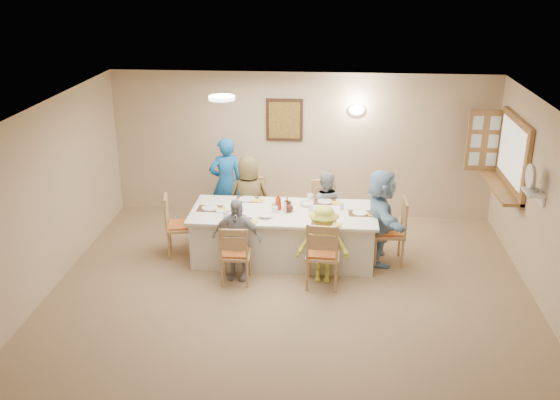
# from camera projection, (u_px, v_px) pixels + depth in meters

# --- Properties ---
(ground) EXTENTS (7.00, 7.00, 0.00)m
(ground) POSITION_uv_depth(u_px,v_px,m) (286.00, 318.00, 7.85)
(ground) COLOR #9A8161
(room_walls) EXTENTS (7.00, 7.00, 7.00)m
(room_walls) POSITION_uv_depth(u_px,v_px,m) (287.00, 206.00, 7.30)
(room_walls) COLOR tan
(room_walls) RESTS_ON ground
(wall_picture) EXTENTS (0.62, 0.05, 0.72)m
(wall_picture) POSITION_uv_depth(u_px,v_px,m) (284.00, 120.00, 10.48)
(wall_picture) COLOR black
(wall_picture) RESTS_ON room_walls
(wall_sconce) EXTENTS (0.26, 0.09, 0.18)m
(wall_sconce) POSITION_uv_depth(u_px,v_px,m) (357.00, 110.00, 10.29)
(wall_sconce) COLOR white
(wall_sconce) RESTS_ON room_walls
(ceiling_light) EXTENTS (0.36, 0.36, 0.05)m
(ceiling_light) POSITION_uv_depth(u_px,v_px,m) (222.00, 98.00, 8.43)
(ceiling_light) COLOR white
(ceiling_light) RESTS_ON room_walls
(serving_hatch) EXTENTS (0.06, 1.50, 1.15)m
(serving_hatch) POSITION_uv_depth(u_px,v_px,m) (513.00, 155.00, 9.29)
(serving_hatch) COLOR olive
(serving_hatch) RESTS_ON room_walls
(hatch_sill) EXTENTS (0.30, 1.50, 0.05)m
(hatch_sill) POSITION_uv_depth(u_px,v_px,m) (501.00, 188.00, 9.49)
(hatch_sill) COLOR olive
(hatch_sill) RESTS_ON room_walls
(shutter_door) EXTENTS (0.55, 0.04, 1.00)m
(shutter_door) POSITION_uv_depth(u_px,v_px,m) (484.00, 141.00, 10.02)
(shutter_door) COLOR olive
(shutter_door) RESTS_ON room_walls
(fan_shelf) EXTENTS (0.22, 0.36, 0.03)m
(fan_shelf) POSITION_uv_depth(u_px,v_px,m) (533.00, 192.00, 8.08)
(fan_shelf) COLOR white
(fan_shelf) RESTS_ON room_walls
(desk_fan) EXTENTS (0.30, 0.30, 0.28)m
(desk_fan) POSITION_uv_depth(u_px,v_px,m) (533.00, 181.00, 8.02)
(desk_fan) COLOR #A5A5A8
(desk_fan) RESTS_ON fan_shelf
(dining_table) EXTENTS (2.73, 1.15, 0.76)m
(dining_table) POSITION_uv_depth(u_px,v_px,m) (284.00, 235.00, 9.31)
(dining_table) COLOR silver
(dining_table) RESTS_ON ground
(chair_back_left) EXTENTS (0.54, 0.54, 0.95)m
(chair_back_left) POSITION_uv_depth(u_px,v_px,m) (250.00, 208.00, 10.07)
(chair_back_left) COLOR tan
(chair_back_left) RESTS_ON ground
(chair_back_right) EXTENTS (0.52, 0.52, 0.93)m
(chair_back_right) POSITION_uv_depth(u_px,v_px,m) (325.00, 211.00, 9.97)
(chair_back_right) COLOR tan
(chair_back_right) RESTS_ON ground
(chair_front_left) EXTENTS (0.44, 0.44, 0.88)m
(chair_front_left) POSITION_uv_depth(u_px,v_px,m) (236.00, 253.00, 8.59)
(chair_front_left) COLOR tan
(chair_front_left) RESTS_ON ground
(chair_front_right) EXTENTS (0.50, 0.50, 0.99)m
(chair_front_right) POSITION_uv_depth(u_px,v_px,m) (323.00, 253.00, 8.48)
(chair_front_right) COLOR tan
(chair_front_right) RESTS_ON ground
(chair_left_end) EXTENTS (0.55, 0.55, 0.96)m
(chair_left_end) POSITION_uv_depth(u_px,v_px,m) (181.00, 225.00, 9.39)
(chair_left_end) COLOR tan
(chair_left_end) RESTS_ON ground
(chair_right_end) EXTENTS (0.49, 0.49, 0.99)m
(chair_right_end) POSITION_uv_depth(u_px,v_px,m) (389.00, 231.00, 9.14)
(chair_right_end) COLOR tan
(chair_right_end) RESTS_ON ground
(diner_back_left) EXTENTS (0.79, 0.63, 1.37)m
(diner_back_left) POSITION_uv_depth(u_px,v_px,m) (249.00, 198.00, 9.88)
(diner_back_left) COLOR brown
(diner_back_left) RESTS_ON ground
(diner_back_right) EXTENTS (0.67, 0.58, 1.16)m
(diner_back_right) POSITION_uv_depth(u_px,v_px,m) (325.00, 207.00, 9.82)
(diner_back_right) COLOR gray
(diner_back_right) RESTS_ON ground
(diner_front_left) EXTENTS (0.77, 0.45, 1.20)m
(diner_front_left) POSITION_uv_depth(u_px,v_px,m) (237.00, 239.00, 8.64)
(diner_front_left) COLOR #A1A0A8
(diner_front_left) RESTS_ON ground
(diner_front_right) EXTENTS (0.76, 0.47, 1.13)m
(diner_front_right) POSITION_uv_depth(u_px,v_px,m) (323.00, 244.00, 8.56)
(diner_front_right) COLOR #D4D941
(diner_front_right) RESTS_ON ground
(diner_right_end) EXTENTS (1.46, 0.81, 1.44)m
(diner_right_end) POSITION_uv_depth(u_px,v_px,m) (381.00, 217.00, 9.07)
(diner_right_end) COLOR #87B0D3
(diner_right_end) RESTS_ON ground
(caregiver) EXTENTS (0.84, 0.79, 1.54)m
(caregiver) POSITION_uv_depth(u_px,v_px,m) (226.00, 183.00, 10.32)
(caregiver) COLOR #1762B2
(caregiver) RESTS_ON ground
(placemat_fl) EXTENTS (0.34, 0.25, 0.01)m
(placemat_fl) POSITION_uv_depth(u_px,v_px,m) (239.00, 221.00, 8.83)
(placemat_fl) COLOR #472B19
(placemat_fl) RESTS_ON dining_table
(plate_fl) EXTENTS (0.23, 0.23, 0.01)m
(plate_fl) POSITION_uv_depth(u_px,v_px,m) (239.00, 220.00, 8.82)
(plate_fl) COLOR white
(plate_fl) RESTS_ON dining_table
(napkin_fl) EXTENTS (0.15, 0.15, 0.01)m
(napkin_fl) POSITION_uv_depth(u_px,v_px,m) (251.00, 222.00, 8.76)
(napkin_fl) COLOR gold
(napkin_fl) RESTS_ON dining_table
(placemat_fr) EXTENTS (0.35, 0.26, 0.01)m
(placemat_fr) POSITION_uv_depth(u_px,v_px,m) (324.00, 223.00, 8.73)
(placemat_fr) COLOR #472B19
(placemat_fr) RESTS_ON dining_table
(plate_fr) EXTENTS (0.23, 0.23, 0.01)m
(plate_fr) POSITION_uv_depth(u_px,v_px,m) (324.00, 223.00, 8.73)
(plate_fr) COLOR white
(plate_fr) RESTS_ON dining_table
(napkin_fr) EXTENTS (0.13, 0.13, 0.01)m
(napkin_fr) POSITION_uv_depth(u_px,v_px,m) (337.00, 225.00, 8.67)
(napkin_fr) COLOR gold
(napkin_fr) RESTS_ON dining_table
(placemat_bl) EXTENTS (0.35, 0.26, 0.01)m
(placemat_bl) POSITION_uv_depth(u_px,v_px,m) (247.00, 199.00, 9.61)
(placemat_bl) COLOR #472B19
(placemat_bl) RESTS_ON dining_table
(plate_bl) EXTENTS (0.26, 0.26, 0.02)m
(plate_bl) POSITION_uv_depth(u_px,v_px,m) (247.00, 199.00, 9.61)
(plate_bl) COLOR white
(plate_bl) RESTS_ON dining_table
(napkin_bl) EXTENTS (0.15, 0.15, 0.01)m
(napkin_bl) POSITION_uv_depth(u_px,v_px,m) (258.00, 201.00, 9.55)
(napkin_bl) COLOR gold
(napkin_bl) RESTS_ON dining_table
(placemat_br) EXTENTS (0.35, 0.26, 0.01)m
(placemat_br) POSITION_uv_depth(u_px,v_px,m) (325.00, 202.00, 9.51)
(placemat_br) COLOR #472B19
(placemat_br) RESTS_ON dining_table
(plate_br) EXTENTS (0.23, 0.23, 0.01)m
(plate_br) POSITION_uv_depth(u_px,v_px,m) (325.00, 201.00, 9.51)
(plate_br) COLOR white
(plate_br) RESTS_ON dining_table
(napkin_br) EXTENTS (0.14, 0.14, 0.01)m
(napkin_br) POSITION_uv_depth(u_px,v_px,m) (337.00, 203.00, 9.45)
(napkin_br) COLOR gold
(napkin_br) RESTS_ON dining_table
(placemat_le) EXTENTS (0.37, 0.27, 0.01)m
(placemat_le) POSITION_uv_depth(u_px,v_px,m) (210.00, 209.00, 9.26)
(placemat_le) COLOR #472B19
(placemat_le) RESTS_ON dining_table
(plate_le) EXTENTS (0.24, 0.24, 0.01)m
(plate_le) POSITION_uv_depth(u_px,v_px,m) (210.00, 208.00, 9.25)
(plate_le) COLOR white
(plate_le) RESTS_ON dining_table
(napkin_le) EXTENTS (0.13, 0.13, 0.01)m
(napkin_le) POSITION_uv_depth(u_px,v_px,m) (221.00, 210.00, 9.19)
(napkin_le) COLOR gold
(napkin_le) RESTS_ON dining_table
(placemat_re) EXTENTS (0.34, 0.25, 0.01)m
(placemat_re) POSITION_uv_depth(u_px,v_px,m) (360.00, 213.00, 9.08)
(placemat_re) COLOR #472B19
(placemat_re) RESTS_ON dining_table
(plate_re) EXTENTS (0.23, 0.23, 0.01)m
(plate_re) POSITION_uv_depth(u_px,v_px,m) (360.00, 213.00, 9.08)
(plate_re) COLOR white
(plate_re) RESTS_ON dining_table
(napkin_re) EXTENTS (0.13, 0.13, 0.01)m
(napkin_re) POSITION_uv_depth(u_px,v_px,m) (373.00, 215.00, 9.02)
(napkin_re) COLOR gold
(napkin_re) RESTS_ON dining_table
(teacup_a) EXTENTS (0.17, 0.17, 0.09)m
(teacup_a) POSITION_uv_depth(u_px,v_px,m) (227.00, 215.00, 8.93)
(teacup_a) COLOR white
(teacup_a) RESTS_ON dining_table
(teacup_b) EXTENTS (0.11, 0.11, 0.09)m
(teacup_b) POSITION_uv_depth(u_px,v_px,m) (310.00, 197.00, 9.59)
(teacup_b) COLOR white
(teacup_b) RESTS_ON dining_table
(bowl_a) EXTENTS (0.22, 0.22, 0.05)m
(bowl_a) POSITION_uv_depth(u_px,v_px,m) (265.00, 216.00, 8.94)
(bowl_a) COLOR white
(bowl_a) RESTS_ON dining_table
(bowl_b) EXTENTS (0.23, 0.23, 0.06)m
(bowl_b) POSITION_uv_depth(u_px,v_px,m) (306.00, 204.00, 9.36)
(bowl_b) COLOR white
(bowl_b) RESTS_ON dining_table
(condiment_ketchup) EXTENTS (0.13, 0.13, 0.25)m
(condiment_ketchup) POSITION_uv_depth(u_px,v_px,m) (278.00, 202.00, 9.19)
(condiment_ketchup) COLOR #A02A0D
(condiment_ketchup) RESTS_ON dining_table
(condiment_brown) EXTENTS (0.15, 0.15, 0.20)m
(condiment_brown) POSITION_uv_depth(u_px,v_px,m) (287.00, 204.00, 9.17)
(condiment_brown) COLOR #3E1B10
(condiment_brown) RESTS_ON dining_table
(condiment_malt) EXTENTS (0.15, 0.15, 0.16)m
(condiment_malt) POSITION_uv_depth(u_px,v_px,m) (289.00, 207.00, 9.12)
(condiment_malt) COLOR #3E1B10
(condiment_malt) RESTS_ON dining_table
(drinking_glass) EXTENTS (0.07, 0.07, 0.10)m
(drinking_glass) POSITION_uv_depth(u_px,v_px,m) (274.00, 206.00, 9.21)
(drinking_glass) COLOR silver
(drinking_glass) RESTS_ON dining_table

